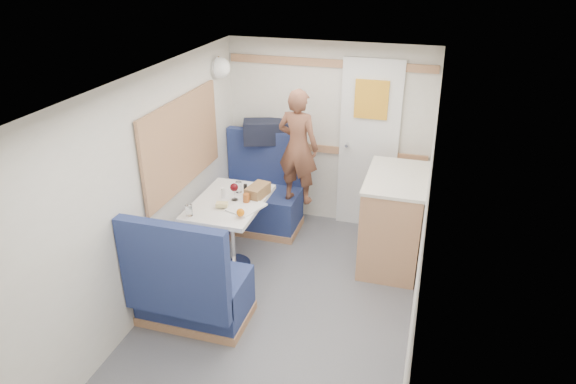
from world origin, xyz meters
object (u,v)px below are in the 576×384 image
(beer_glass, at_px, (246,199))
(duffel_bag, at_px, (268,132))
(tray, at_px, (246,207))
(orange_fruit, at_px, (240,212))
(dinette_table, at_px, (230,215))
(cheese_block, at_px, (222,204))
(tumbler_left, at_px, (189,210))
(pepper_grinder, at_px, (245,189))
(salt_grinder, at_px, (223,193))
(galley_counter, at_px, (393,219))
(person, at_px, (298,147))
(bench_far, at_px, (261,201))
(wine_glass, at_px, (234,188))
(bread_loaf, at_px, (258,191))
(tumbler_right, at_px, (239,187))
(dome_light, at_px, (220,68))
(bench_near, at_px, (191,292))

(beer_glass, bearing_deg, duffel_bag, 98.51)
(tray, relative_size, orange_fruit, 4.50)
(dinette_table, relative_size, cheese_block, 8.75)
(orange_fruit, xyz_separation_m, tumbler_left, (-0.45, -0.09, -0.00))
(beer_glass, distance_m, pepper_grinder, 0.21)
(pepper_grinder, bearing_deg, salt_grinder, -141.22)
(galley_counter, bearing_deg, person, 170.23)
(duffel_bag, distance_m, salt_grinder, 1.10)
(bench_far, distance_m, duffel_bag, 0.77)
(duffel_bag, xyz_separation_m, wine_glass, (0.04, -1.09, -0.18))
(dinette_table, relative_size, pepper_grinder, 9.65)
(beer_glass, bearing_deg, pepper_grinder, 112.90)
(orange_fruit, distance_m, bread_loaf, 0.45)
(cheese_block, height_order, salt_grinder, salt_grinder)
(beer_glass, bearing_deg, tumbler_right, 126.94)
(tumbler_left, height_order, beer_glass, tumbler_left)
(orange_fruit, height_order, tumbler_left, tumbler_left)
(wine_glass, bearing_deg, pepper_grinder, 73.37)
(person, height_order, cheese_block, person)
(tray, height_order, orange_fruit, orange_fruit)
(duffel_bag, height_order, tumbler_left, duffel_bag)
(tray, bearing_deg, pepper_grinder, 111.99)
(orange_fruit, relative_size, tumbler_right, 0.67)
(dome_light, bearing_deg, wine_glass, -62.04)
(tumbler_right, height_order, beer_glass, tumbler_right)
(wine_glass, relative_size, tumbler_right, 1.60)
(bench_near, bearing_deg, salt_grinder, 94.95)
(dome_light, xyz_separation_m, duffel_bag, (0.40, 0.27, -0.73))
(salt_grinder, bearing_deg, beer_glass, -12.89)
(bench_near, relative_size, pepper_grinder, 11.01)
(bench_near, relative_size, beer_glass, 10.99)
(dome_light, distance_m, beer_glass, 1.42)
(wine_glass, bearing_deg, cheese_block, -104.27)
(dome_light, xyz_separation_m, tumbler_right, (0.41, -0.65, -0.98))
(beer_glass, height_order, salt_grinder, salt_grinder)
(pepper_grinder, bearing_deg, bench_near, -94.99)
(cheese_block, bearing_deg, tumbler_right, 86.49)
(person, distance_m, duffel_bag, 0.60)
(orange_fruit, distance_m, pepper_grinder, 0.49)
(bread_loaf, bearing_deg, bench_far, 107.87)
(galley_counter, height_order, tray, galley_counter)
(bench_far, bearing_deg, orange_fruit, -78.86)
(galley_counter, height_order, person, person)
(tumbler_left, xyz_separation_m, salt_grinder, (0.14, 0.42, -0.00))
(beer_glass, distance_m, salt_grinder, 0.26)
(galley_counter, relative_size, pepper_grinder, 9.65)
(dinette_table, height_order, tumbler_left, tumbler_left)
(bread_loaf, bearing_deg, duffel_bag, 102.88)
(pepper_grinder, distance_m, bread_loaf, 0.14)
(bench_far, height_order, bench_near, same)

